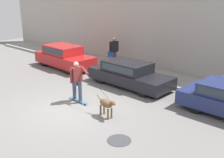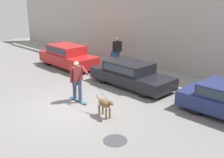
% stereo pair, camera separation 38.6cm
% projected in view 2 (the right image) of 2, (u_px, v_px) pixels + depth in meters
% --- Properties ---
extents(ground_plane, '(36.00, 36.00, 0.00)m').
position_uv_depth(ground_plane, '(71.00, 108.00, 10.42)').
color(ground_plane, slate).
extents(back_wall, '(32.00, 0.30, 4.64)m').
position_uv_depth(back_wall, '(173.00, 32.00, 14.54)').
color(back_wall, '#ADA89E').
rests_on(back_wall, ground_plane).
extents(sidewalk_curb, '(30.00, 2.32, 0.16)m').
position_uv_depth(sidewalk_curb, '(156.00, 76.00, 14.33)').
color(sidewalk_curb, gray).
rests_on(sidewalk_curb, ground_plane).
extents(parked_car_0, '(4.24, 1.82, 1.36)m').
position_uv_depth(parked_car_0, '(68.00, 56.00, 16.19)').
color(parked_car_0, black).
rests_on(parked_car_0, ground_plane).
extents(parked_car_1, '(4.34, 1.75, 1.21)m').
position_uv_depth(parked_car_1, '(130.00, 74.00, 12.77)').
color(parked_car_1, black).
rests_on(parked_car_1, ground_plane).
extents(dog, '(1.05, 0.39, 0.76)m').
position_uv_depth(dog, '(105.00, 104.00, 9.49)').
color(dog, brown).
rests_on(dog, ground_plane).
extents(skateboarder, '(2.75, 0.65, 1.72)m').
position_uv_depth(skateboarder, '(77.00, 79.00, 10.78)').
color(skateboarder, beige).
rests_on(skateboarder, ground_plane).
extents(pedestrian_with_bag, '(0.41, 0.65, 1.71)m').
position_uv_depth(pedestrian_with_bag, '(117.00, 50.00, 15.83)').
color(pedestrian_with_bag, '#3D4760').
rests_on(pedestrian_with_bag, sidewalk_curb).
extents(manhole_cover, '(0.75, 0.75, 0.01)m').
position_uv_depth(manhole_cover, '(115.00, 140.00, 8.06)').
color(manhole_cover, '#38383D').
rests_on(manhole_cover, ground_plane).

